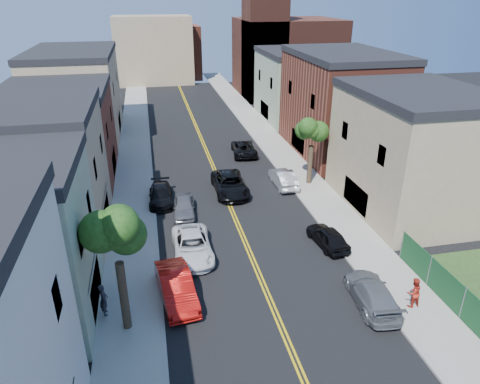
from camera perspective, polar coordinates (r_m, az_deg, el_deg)
sidewalk_left at (r=47.56m, az=-13.71°, el=4.27°), size 3.20×100.00×0.15m
sidewalk_right at (r=49.46m, az=4.92°, el=5.69°), size 3.20×100.00×0.15m
curb_left at (r=47.51m, az=-11.60°, el=4.45°), size 0.30×100.00×0.15m
curb_right at (r=49.00m, az=2.95°, el=5.56°), size 0.30×100.00×0.15m
bldg_left_tan_near at (r=32.94m, az=-25.38°, el=1.55°), size 9.00×10.00×9.00m
bldg_left_brick at (r=43.26m, az=-22.41°, el=6.56°), size 9.00×12.00×8.00m
bldg_left_tan_far at (r=56.48m, az=-20.38°, el=11.60°), size 9.00×16.00×9.50m
bldg_right_tan at (r=36.79m, az=21.58°, el=4.52°), size 9.00×12.00×9.00m
bldg_right_brick at (r=48.40m, az=12.89°, el=10.82°), size 9.00×14.00×10.00m
bldg_right_palegrn at (r=61.25m, az=7.44°, el=13.34°), size 9.00×12.00×8.50m
church at (r=75.65m, az=5.49°, el=17.88°), size 16.20×14.20×22.60m
backdrop_left at (r=87.32m, az=-11.15°, el=17.63°), size 14.00×8.00×12.00m
backdrop_center at (r=91.58m, az=-8.56°, el=17.49°), size 10.00×8.00×10.00m
tree_left_mid at (r=21.12m, az=-16.12°, el=-3.23°), size 5.20×5.20×9.29m
tree_right_far at (r=38.76m, az=9.47°, el=8.87°), size 4.40×4.40×8.03m
red_sedan at (r=25.72m, az=-8.29°, el=-12.10°), size 2.36×5.23×1.66m
white_pickup at (r=29.42m, az=-6.21°, el=-6.98°), size 2.49×5.37×1.49m
grey_car_left at (r=34.61m, az=-7.27°, el=-1.96°), size 2.02×4.27×1.41m
black_car_left at (r=37.02m, az=-10.28°, el=-0.38°), size 2.09×4.72×1.35m
grey_car_right at (r=26.24m, az=16.78°, el=-12.49°), size 2.53×5.15×1.44m
black_car_right at (r=31.00m, az=11.36°, el=-5.70°), size 2.11×4.22×1.38m
silver_car_right at (r=39.71m, az=5.67°, el=1.81°), size 1.61×4.58×1.51m
dark_car_right_far at (r=47.40m, az=0.49°, el=5.76°), size 2.89×5.44×1.46m
black_suv_lane at (r=38.13m, az=-1.32°, el=1.03°), size 2.70×5.84×1.62m
pedestrian_left at (r=25.24m, az=-17.31°, el=-13.20°), size 0.56×0.75×1.88m
pedestrian_right at (r=26.48m, az=21.63°, el=-12.04°), size 0.94×0.77×1.80m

